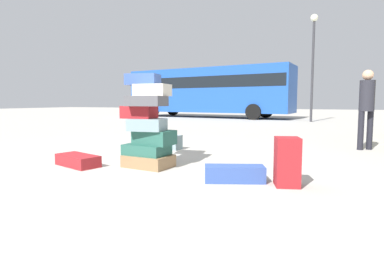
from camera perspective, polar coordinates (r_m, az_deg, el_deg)
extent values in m
plane|color=#ADA89E|center=(4.93, -10.39, -7.27)|extent=(80.00, 80.00, 0.00)
cube|color=olive|center=(4.94, -8.10, -6.09)|extent=(0.78, 0.58, 0.19)
cube|color=#26594C|center=(4.95, -8.42, -3.97)|extent=(0.71, 0.52, 0.17)
cube|color=#26594C|center=(4.88, -7.03, -1.75)|extent=(0.63, 0.47, 0.23)
cube|color=gray|center=(4.81, -8.35, 0.61)|extent=(0.58, 0.43, 0.19)
cube|color=maroon|center=(4.92, -9.77, 2.93)|extent=(0.52, 0.38, 0.19)
cube|color=#4C4C51|center=(4.72, -8.44, 4.98)|extent=(0.58, 0.42, 0.15)
cube|color=beige|center=(4.93, -7.39, 6.99)|extent=(0.55, 0.40, 0.19)
cube|color=#334F99|center=(5.24, -9.11, 8.87)|extent=(0.58, 0.45, 0.18)
cube|color=maroon|center=(5.30, -20.50, -5.67)|extent=(0.86, 0.57, 0.18)
cube|color=maroon|center=(3.94, 17.30, -6.04)|extent=(0.35, 0.35, 0.60)
cube|color=#334F99|center=(4.05, 7.92, -8.42)|extent=(0.82, 0.53, 0.21)
cube|color=gray|center=(6.73, -4.67, -2.60)|extent=(0.65, 0.35, 0.31)
cylinder|color=black|center=(7.64, 30.19, -0.39)|extent=(0.12, 0.12, 0.83)
cylinder|color=black|center=(7.50, 28.92, -0.43)|extent=(0.12, 0.12, 0.83)
cylinder|color=#26262D|center=(7.54, 29.80, 5.23)|extent=(0.30, 0.30, 0.66)
sphere|color=tan|center=(7.56, 29.95, 8.55)|extent=(0.22, 0.22, 0.22)
cube|color=#1E4CA5|center=(20.31, 2.93, 6.96)|extent=(11.14, 3.82, 2.80)
cube|color=black|center=(20.34, 2.94, 8.34)|extent=(10.92, 3.82, 0.70)
cylinder|color=black|center=(20.18, 13.58, 3.15)|extent=(0.92, 0.36, 0.90)
cylinder|color=black|center=(17.79, 11.36, 2.96)|extent=(0.92, 0.36, 0.90)
cylinder|color=black|center=(23.16, -3.57, 3.49)|extent=(0.92, 0.36, 0.90)
cylinder|color=black|center=(21.11, -7.28, 3.32)|extent=(0.92, 0.36, 0.90)
cylinder|color=#333338|center=(16.91, 21.52, 9.72)|extent=(0.12, 0.12, 5.09)
sphere|color=#F2F2CC|center=(17.35, 21.81, 18.51)|extent=(0.36, 0.36, 0.36)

